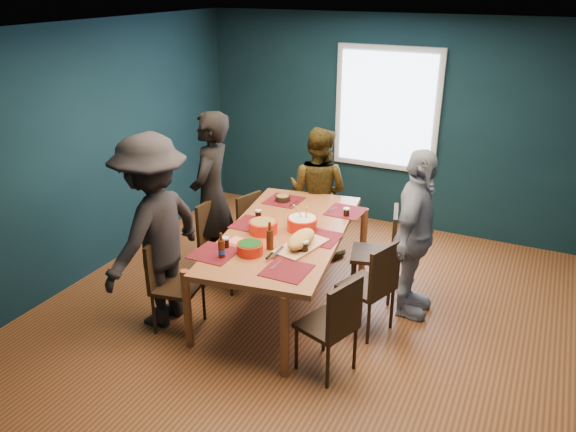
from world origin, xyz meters
name	(u,v)px	position (x,y,z in m)	size (l,w,h in m)	color
room	(319,173)	(0.00, 0.27, 1.37)	(5.01, 5.01, 2.71)	#99562C
dining_table	(285,238)	(-0.23, 0.00, 0.75)	(1.41, 2.32, 0.83)	#A55D31
chair_left_far	(255,224)	(-0.95, 0.68, 0.48)	(0.47, 0.47, 0.82)	black
chair_left_mid	(218,237)	(-1.08, 0.10, 0.55)	(0.45, 0.45, 0.94)	black
chair_left_near	(168,277)	(-1.05, -0.81, 0.52)	(0.47, 0.47, 0.90)	black
chair_right_far	(383,247)	(0.58, 0.60, 0.56)	(0.53, 0.53, 0.97)	black
chair_right_mid	(375,281)	(0.71, -0.08, 0.54)	(0.54, 0.54, 0.93)	black
chair_right_near	(335,320)	(0.60, -0.80, 0.53)	(0.52, 0.52, 0.90)	black
person_far_left	(212,197)	(-1.23, 0.26, 0.92)	(0.67, 0.44, 1.85)	black
person_back	(318,192)	(-0.41, 1.25, 0.77)	(0.75, 0.59, 1.55)	black
person_right	(415,235)	(0.93, 0.42, 0.84)	(0.98, 0.41, 1.68)	white
person_near_left	(154,232)	(-1.21, -0.75, 0.93)	(1.20, 0.69, 1.86)	black
bowl_salad	(263,226)	(-0.41, -0.12, 0.89)	(0.28, 0.28, 0.12)	red
bowl_dumpling	(302,223)	(-0.10, 0.10, 0.89)	(0.30, 0.30, 0.28)	red
bowl_herbs	(250,248)	(-0.30, -0.57, 0.88)	(0.24, 0.24, 0.10)	red
cutting_board	(301,241)	(0.05, -0.26, 0.89)	(0.37, 0.68, 0.15)	tan
small_bowl	(283,198)	(-0.60, 0.69, 0.86)	(0.16, 0.16, 0.07)	black
beer_bottle_a	(222,249)	(-0.49, -0.74, 0.91)	(0.06, 0.06, 0.23)	#42190B
beer_bottle_b	(270,239)	(-0.19, -0.41, 0.93)	(0.07, 0.07, 0.26)	#42190B
cola_glass_a	(225,242)	(-0.56, -0.56, 0.88)	(0.07, 0.07, 0.10)	black
cola_glass_b	(304,246)	(0.12, -0.35, 0.89)	(0.08, 0.08, 0.12)	black
cola_glass_c	(346,212)	(0.17, 0.60, 0.87)	(0.06, 0.06, 0.09)	black
cola_glass_d	(258,214)	(-0.61, 0.15, 0.88)	(0.07, 0.07, 0.09)	black
napkin_a	(316,237)	(0.09, 0.01, 0.83)	(0.13, 0.13, 0.00)	#F97068
napkin_b	(237,241)	(-0.54, -0.40, 0.83)	(0.15, 0.15, 0.00)	#F97068
napkin_c	(283,266)	(0.06, -0.65, 0.83)	(0.13, 0.13, 0.00)	#F97068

